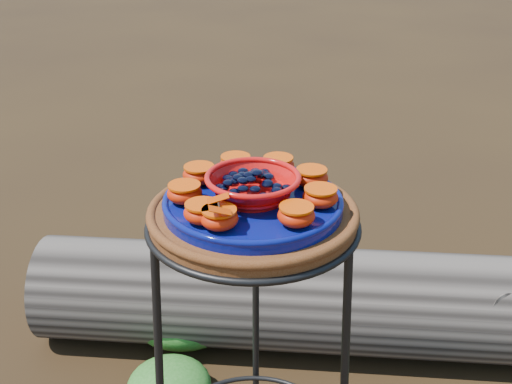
{
  "coord_description": "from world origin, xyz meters",
  "views": [
    {
      "loc": [
        0.03,
        -1.05,
        1.27
      ],
      "look_at": [
        0.01,
        0.0,
        0.77
      ],
      "focal_mm": 45.0,
      "sensor_mm": 36.0,
      "label": 1
    }
  ],
  "objects_px": {
    "plant_stand": "(253,370)",
    "terracotta_saucer": "(253,217)",
    "driftwood_log": "(319,300)",
    "cobalt_plate": "(253,204)",
    "red_bowl": "(253,187)"
  },
  "relations": [
    {
      "from": "plant_stand",
      "to": "terracotta_saucer",
      "type": "height_order",
      "value": "terracotta_saucer"
    },
    {
      "from": "terracotta_saucer",
      "to": "driftwood_log",
      "type": "distance_m",
      "value": 0.79
    },
    {
      "from": "red_bowl",
      "to": "driftwood_log",
      "type": "height_order",
      "value": "red_bowl"
    },
    {
      "from": "terracotta_saucer",
      "to": "plant_stand",
      "type": "bearing_deg",
      "value": 0.0
    },
    {
      "from": "plant_stand",
      "to": "terracotta_saucer",
      "type": "distance_m",
      "value": 0.37
    },
    {
      "from": "cobalt_plate",
      "to": "driftwood_log",
      "type": "distance_m",
      "value": 0.81
    },
    {
      "from": "red_bowl",
      "to": "cobalt_plate",
      "type": "bearing_deg",
      "value": 0.0
    },
    {
      "from": "terracotta_saucer",
      "to": "cobalt_plate",
      "type": "relative_size",
      "value": 1.17
    },
    {
      "from": "plant_stand",
      "to": "driftwood_log",
      "type": "bearing_deg",
      "value": 71.19
    },
    {
      "from": "plant_stand",
      "to": "cobalt_plate",
      "type": "distance_m",
      "value": 0.39
    },
    {
      "from": "plant_stand",
      "to": "red_bowl",
      "type": "bearing_deg",
      "value": 0.0
    },
    {
      "from": "plant_stand",
      "to": "driftwood_log",
      "type": "relative_size",
      "value": 0.42
    },
    {
      "from": "terracotta_saucer",
      "to": "red_bowl",
      "type": "bearing_deg",
      "value": 0.0
    },
    {
      "from": "plant_stand",
      "to": "terracotta_saucer",
      "type": "relative_size",
      "value": 1.82
    },
    {
      "from": "cobalt_plate",
      "to": "red_bowl",
      "type": "bearing_deg",
      "value": 0.0
    }
  ]
}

